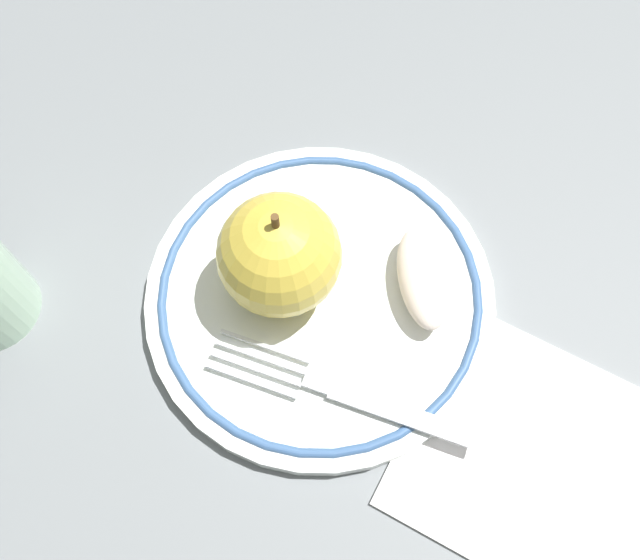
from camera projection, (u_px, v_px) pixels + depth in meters
ground_plane at (329, 327)px, 0.47m from camera, size 2.00×2.00×0.00m
plate at (320, 297)px, 0.47m from camera, size 0.23×0.23×0.02m
apple_red_whole at (282, 252)px, 0.44m from camera, size 0.08×0.08×0.09m
apple_slice_front at (423, 278)px, 0.46m from camera, size 0.07×0.07×0.02m
fork at (351, 396)px, 0.44m from camera, size 0.08×0.17×0.00m
napkin_folded at (539, 459)px, 0.44m from camera, size 0.18×0.19×0.01m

